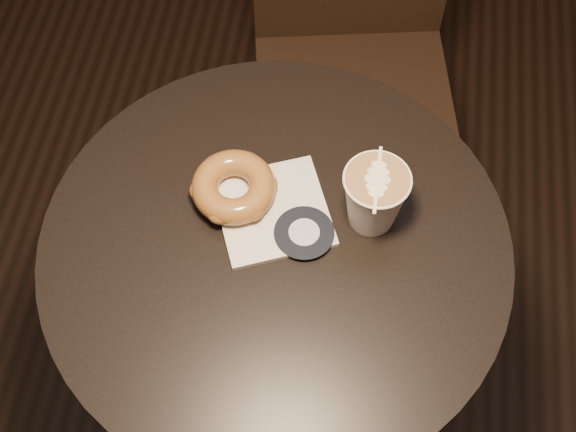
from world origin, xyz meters
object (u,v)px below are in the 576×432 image
Objects in this scene: cafe_table at (277,299)px; latte_cup at (374,199)px; doughnut at (234,187)px; pastry_bag at (273,211)px; chair at (354,29)px.

latte_cup reaches higher than cafe_table.
doughnut is 0.21m from latte_cup.
doughnut is at bearing 140.44° from pastry_bag.
chair is 6.35× the size of pastry_bag.
chair reaches higher than pastry_bag.
pastry_bag is 0.16m from latte_cup.
doughnut is at bearing -115.76° from chair.
latte_cup reaches higher than doughnut.
chair reaches higher than latte_cup.
latte_cup is at bearing -1.80° from doughnut.
cafe_table is 0.74× the size of chair.
cafe_table is at bearing -44.58° from doughnut.
chair is (0.07, 0.61, 0.02)m from cafe_table.
doughnut is at bearing 135.42° from cafe_table.
latte_cup is (0.14, 0.07, 0.25)m from cafe_table.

